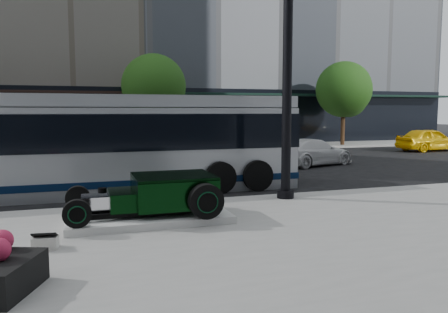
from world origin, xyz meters
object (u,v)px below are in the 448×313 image
object	(u,v)px
hot_rod	(164,193)
yellow_taxi	(429,140)
lamppost	(288,52)
white_sedan	(312,152)
transit_bus	(100,143)

from	to	relation	value
hot_rod	yellow_taxi	distance (m)	22.24
lamppost	white_sedan	distance (m)	8.98
hot_rod	lamppost	size ratio (longest dim) A/B	0.38
hot_rod	transit_bus	bearing A→B (deg)	104.68
hot_rod	yellow_taxi	world-z (taller)	yellow_taxi
lamppost	yellow_taxi	world-z (taller)	lamppost
lamppost	transit_bus	size ratio (longest dim) A/B	0.69
hot_rod	transit_bus	world-z (taller)	transit_bus
lamppost	yellow_taxi	size ratio (longest dim) A/B	2.03
lamppost	white_sedan	xyz separation A→B (m)	(4.68, 6.88, -3.38)
white_sedan	yellow_taxi	distance (m)	11.14
lamppost	white_sedan	world-z (taller)	lamppost
white_sedan	hot_rod	bearing A→B (deg)	117.10
lamppost	white_sedan	bearing A→B (deg)	55.80
lamppost	white_sedan	size ratio (longest dim) A/B	2.00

